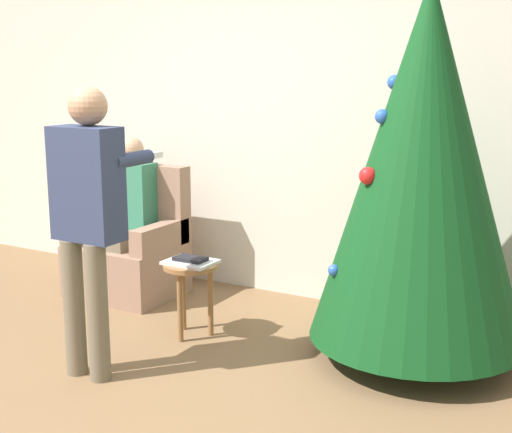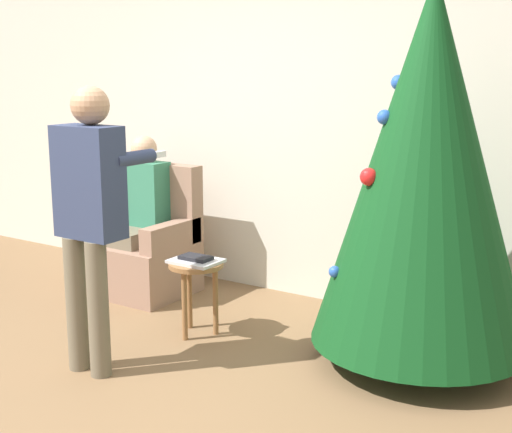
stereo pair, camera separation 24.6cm
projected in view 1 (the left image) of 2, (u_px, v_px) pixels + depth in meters
name	position (u px, v px, depth m)	size (l,w,h in m)	color
ground_plane	(75.00, 404.00, 3.75)	(14.00, 14.00, 0.00)	brown
wall_back	(275.00, 119.00, 5.37)	(8.00, 0.06, 2.70)	beige
christmas_tree	(423.00, 163.00, 4.08)	(1.27, 1.27, 2.25)	brown
armchair	(131.00, 251.00, 5.53)	(0.78, 0.64, 0.99)	#93705B
person_seated	(126.00, 210.00, 5.44)	(0.36, 0.46, 1.22)	#6B604C
person_standing	(88.00, 208.00, 3.94)	(0.41, 0.57, 1.64)	#6B604C
side_stool	(191.00, 277.00, 4.62)	(0.36, 0.36, 0.49)	olive
laptop	(190.00, 262.00, 4.60)	(0.32, 0.25, 0.02)	silver
book	(190.00, 259.00, 4.60)	(0.21, 0.12, 0.02)	black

